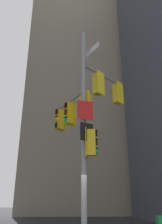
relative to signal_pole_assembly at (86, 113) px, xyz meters
The scene contains 2 objects.
building_mid_block 32.24m from the signal_pole_assembly, 85.20° to the left, with size 16.06×16.06×48.01m, color tan.
signal_pole_assembly is the anchor object (origin of this frame).
Camera 1 is at (-0.96, -8.67, 1.60)m, focal length 36.89 mm.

